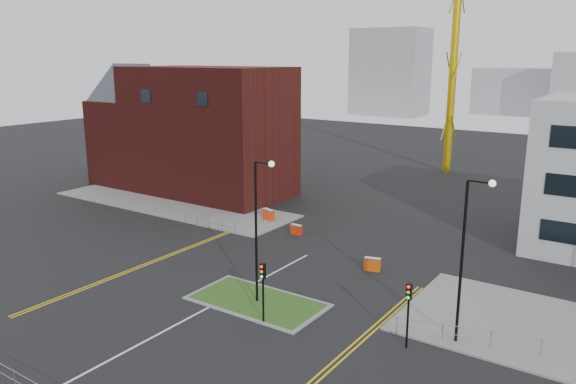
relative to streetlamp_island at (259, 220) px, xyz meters
The scene contains 20 objects.
ground 9.91m from the streetlamp_island, 105.50° to the right, with size 200.00×200.00×0.00m, color black.
pavement_left 26.80m from the streetlamp_island, 147.78° to the left, with size 28.00×8.00×0.12m, color slate.
island_kerb 5.38m from the streetlamp_island, behind, with size 8.60×4.60×0.08m, color slate.
grass_island 5.36m from the streetlamp_island, behind, with size 8.00×4.00×0.12m, color #274A18.
brick_building 32.20m from the streetlamp_island, 141.56° to the left, with size 24.20×10.07×14.24m.
streetlamp_island is the anchor object (origin of this frame).
streetlamp_right_near 12.17m from the streetlamp_island, ahead, with size 1.46×0.36×9.18m.
traffic_light_island 3.92m from the streetlamp_island, 48.59° to the right, with size 0.28×0.33×3.65m.
traffic_light_right 10.19m from the streetlamp_island, ahead, with size 0.28×0.33×3.65m.
railing_left 17.22m from the streetlamp_island, 142.89° to the left, with size 6.05×0.05×1.10m.
centre_line 8.38m from the streetlamp_island, 110.29° to the right, with size 0.15×30.00×0.01m, color silver.
yellow_left_a 12.61m from the streetlamp_island, 169.89° to the left, with size 0.12×24.00×0.01m, color gold.
yellow_left_b 12.35m from the streetlamp_island, 169.62° to the left, with size 0.12×24.00×0.01m, color gold.
yellow_right_a 9.29m from the streetlamp_island, 15.36° to the right, with size 0.12×20.00×0.01m, color gold.
yellow_right_b 9.53m from the streetlamp_island, 14.78° to the right, with size 0.12×20.00×0.01m, color gold.
skyline_a 119.82m from the streetlamp_island, 110.65° to the left, with size 18.00×12.00×22.00m, color gray.
skyline_d 132.40m from the streetlamp_island, 94.43° to the left, with size 30.00×12.00×12.00m, color gray.
barrier_left 18.65m from the streetlamp_island, 124.54° to the left, with size 1.43×0.82×1.14m.
barrier_mid 14.98m from the streetlamp_island, 114.17° to the left, with size 1.08×0.40×0.90m.
barrier_right 10.74m from the streetlamp_island, 69.01° to the left, with size 1.23×0.67×0.99m.
Camera 1 is at (22.07, -17.92, 15.10)m, focal length 35.00 mm.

